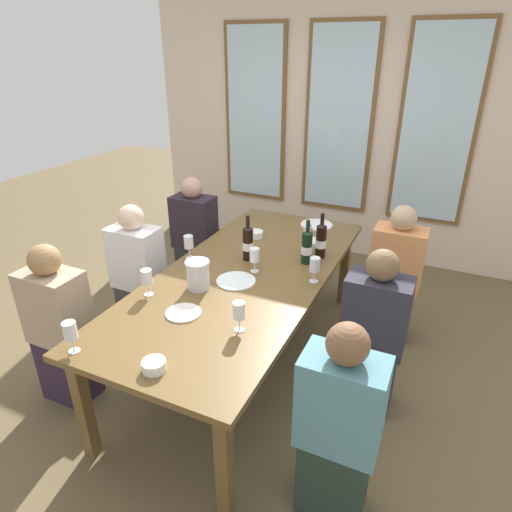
{
  "coord_description": "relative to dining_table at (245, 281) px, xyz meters",
  "views": [
    {
      "loc": [
        1.18,
        -2.38,
        2.14
      ],
      "look_at": [
        0.0,
        0.19,
        0.79
      ],
      "focal_mm": 30.78,
      "sensor_mm": 36.0,
      "label": 1
    }
  ],
  "objects": [
    {
      "name": "ground_plane",
      "position": [
        0.0,
        0.0,
        -0.68
      ],
      "size": [
        12.0,
        12.0,
        0.0
      ],
      "primitive_type": "plane",
      "color": "brown"
    },
    {
      "name": "tasting_bowl_0",
      "position": [
        0.27,
        0.64,
        0.08
      ],
      "size": [
        0.15,
        0.15,
        0.04
      ],
      "primitive_type": "cylinder",
      "color": "white",
      "rests_on": "dining_table"
    },
    {
      "name": "wine_glass_2",
      "position": [
        0.47,
        0.09,
        0.18
      ],
      "size": [
        0.07,
        0.07,
        0.17
      ],
      "color": "white",
      "rests_on": "dining_table"
    },
    {
      "name": "wine_glass_1",
      "position": [
        -0.42,
        -0.51,
        0.18
      ],
      "size": [
        0.07,
        0.07,
        0.17
      ],
      "color": "white",
      "rests_on": "dining_table"
    },
    {
      "name": "white_plate_1",
      "position": [
        -0.0,
        -0.13,
        0.07
      ],
      "size": [
        0.26,
        0.26,
        0.01
      ],
      "primitive_type": "cylinder",
      "color": "white",
      "rests_on": "dining_table"
    },
    {
      "name": "seated_person_1",
      "position": [
        0.91,
        -0.05,
        -0.15
      ],
      "size": [
        0.38,
        0.24,
        1.11
      ],
      "color": "#2C2644",
      "rests_on": "ground"
    },
    {
      "name": "seated_person_2",
      "position": [
        -0.91,
        -0.81,
        -0.15
      ],
      "size": [
        0.38,
        0.24,
        1.11
      ],
      "color": "#302135",
      "rests_on": "ground"
    },
    {
      "name": "seated_person_5",
      "position": [
        0.91,
        0.79,
        -0.15
      ],
      "size": [
        0.38,
        0.24,
        1.11
      ],
      "color": "#332939",
      "rests_on": "ground"
    },
    {
      "name": "white_plate_0",
      "position": [
        -0.1,
        -0.6,
        0.07
      ],
      "size": [
        0.21,
        0.21,
        0.01
      ],
      "primitive_type": "cylinder",
      "color": "white",
      "rests_on": "dining_table"
    },
    {
      "name": "wine_bottle_0",
      "position": [
        0.33,
        0.33,
        0.19
      ],
      "size": [
        0.08,
        0.08,
        0.33
      ],
      "color": "black",
      "rests_on": "dining_table"
    },
    {
      "name": "tasting_bowl_1",
      "position": [
        0.04,
        -1.07,
        0.09
      ],
      "size": [
        0.12,
        0.12,
        0.05
      ],
      "primitive_type": "cylinder",
      "color": "white",
      "rests_on": "dining_table"
    },
    {
      "name": "wine_bottle_2",
      "position": [
        -0.07,
        0.21,
        0.19
      ],
      "size": [
        0.08,
        0.08,
        0.34
      ],
      "color": "black",
      "rests_on": "dining_table"
    },
    {
      "name": "seated_person_3",
      "position": [
        0.91,
        -0.85,
        -0.15
      ],
      "size": [
        0.38,
        0.24,
        1.11
      ],
      "color": "#24342C",
      "rests_on": "ground"
    },
    {
      "name": "seated_person_0",
      "position": [
        -0.91,
        -0.03,
        -0.15
      ],
      "size": [
        0.38,
        0.24,
        1.11
      ],
      "color": "#333736",
      "rests_on": "ground"
    },
    {
      "name": "water_bottle",
      "position": [
        0.29,
        0.47,
        0.18
      ],
      "size": [
        0.06,
        0.06,
        0.24
      ],
      "color": "white",
      "rests_on": "dining_table"
    },
    {
      "name": "back_wall_with_windows",
      "position": [
        0.0,
        2.26,
        0.77
      ],
      "size": [
        4.27,
        0.1,
        2.9
      ],
      "color": "beige",
      "rests_on": "ground"
    },
    {
      "name": "seated_person_4",
      "position": [
        -0.91,
        0.79,
        -0.15
      ],
      "size": [
        0.38,
        0.24,
        1.11
      ],
      "color": "#2A2D2F",
      "rests_on": "ground"
    },
    {
      "name": "dining_table",
      "position": [
        0.0,
        0.0,
        0.0
      ],
      "size": [
        1.07,
        2.44,
        0.74
      ],
      "color": "brown",
      "rests_on": "ground"
    },
    {
      "name": "wine_bottle_1",
      "position": [
        0.39,
        0.47,
        0.2
      ],
      "size": [
        0.08,
        0.08,
        0.34
      ],
      "color": "black",
      "rests_on": "dining_table"
    },
    {
      "name": "wine_glass_4",
      "position": [
        -0.41,
        -1.13,
        0.18
      ],
      "size": [
        0.07,
        0.07,
        0.17
      ],
      "color": "white",
      "rests_on": "dining_table"
    },
    {
      "name": "wine_glass_3",
      "position": [
        0.05,
        0.05,
        0.18
      ],
      "size": [
        0.07,
        0.07,
        0.17
      ],
      "color": "white",
      "rests_on": "dining_table"
    },
    {
      "name": "wine_glass_5",
      "position": [
        -0.47,
        0.05,
        0.18
      ],
      "size": [
        0.07,
        0.07,
        0.17
      ],
      "color": "white",
      "rests_on": "dining_table"
    },
    {
      "name": "tasting_bowl_2",
      "position": [
        -0.2,
        0.61,
        0.09
      ],
      "size": [
        0.13,
        0.13,
        0.05
      ],
      "primitive_type": "cylinder",
      "color": "white",
      "rests_on": "dining_table"
    },
    {
      "name": "white_plate_2",
      "position": [
        0.17,
        1.06,
        0.07
      ],
      "size": [
        0.28,
        0.28,
        0.01
      ],
      "primitive_type": "cylinder",
      "color": "white",
      "rests_on": "dining_table"
    },
    {
      "name": "wine_glass_0",
      "position": [
        0.27,
        -0.61,
        0.18
      ],
      "size": [
        0.07,
        0.07,
        0.17
      ],
      "color": "white",
      "rests_on": "dining_table"
    },
    {
      "name": "metal_pitcher",
      "position": [
        -0.18,
        -0.3,
        0.16
      ],
      "size": [
        0.16,
        0.16,
        0.19
      ],
      "color": "silver",
      "rests_on": "dining_table"
    }
  ]
}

